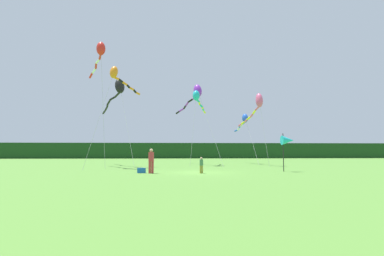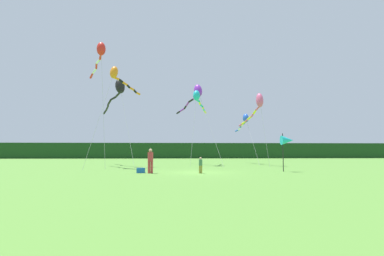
{
  "view_description": "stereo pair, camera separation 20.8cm",
  "coord_description": "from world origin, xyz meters",
  "px_view_note": "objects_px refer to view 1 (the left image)",
  "views": [
    {
      "loc": [
        -1.84,
        -21.29,
        1.46
      ],
      "look_at": [
        0.0,
        6.0,
        3.58
      ],
      "focal_mm": 28.43,
      "sensor_mm": 36.0,
      "label": 1
    },
    {
      "loc": [
        -1.63,
        -21.3,
        1.46
      ],
      "look_at": [
        0.0,
        6.0,
        3.58
      ],
      "focal_mm": 28.43,
      "sensor_mm": 36.0,
      "label": 2
    }
  ],
  "objects_px": {
    "kite_red": "(100,52)",
    "kite_rainbow": "(257,104)",
    "person_adult": "(151,160)",
    "kite_black": "(117,90)",
    "banner_flag_pole": "(288,141)",
    "person_child": "(201,164)",
    "kite_blue": "(244,120)",
    "cooler_box": "(142,170)",
    "kite_cyan": "(197,98)",
    "kite_purple": "(196,93)",
    "kite_orange": "(117,76)"
  },
  "relations": [
    {
      "from": "kite_red",
      "to": "kite_black",
      "type": "distance_m",
      "value": 4.1
    },
    {
      "from": "person_adult",
      "to": "kite_rainbow",
      "type": "height_order",
      "value": "kite_rainbow"
    },
    {
      "from": "banner_flag_pole",
      "to": "person_adult",
      "type": "bearing_deg",
      "value": -173.29
    },
    {
      "from": "kite_rainbow",
      "to": "kite_blue",
      "type": "relative_size",
      "value": 1.01
    },
    {
      "from": "kite_red",
      "to": "kite_cyan",
      "type": "xyz_separation_m",
      "value": [
        9.58,
        3.31,
        -3.7
      ]
    },
    {
      "from": "person_adult",
      "to": "kite_red",
      "type": "distance_m",
      "value": 14.04
    },
    {
      "from": "kite_purple",
      "to": "kite_orange",
      "type": "relative_size",
      "value": 1.06
    },
    {
      "from": "person_adult",
      "to": "kite_cyan",
      "type": "bearing_deg",
      "value": 70.45
    },
    {
      "from": "banner_flag_pole",
      "to": "kite_purple",
      "type": "bearing_deg",
      "value": 117.99
    },
    {
      "from": "kite_purple",
      "to": "kite_cyan",
      "type": "height_order",
      "value": "kite_purple"
    },
    {
      "from": "cooler_box",
      "to": "banner_flag_pole",
      "type": "relative_size",
      "value": 0.2
    },
    {
      "from": "kite_orange",
      "to": "kite_purple",
      "type": "bearing_deg",
      "value": 35.18
    },
    {
      "from": "person_adult",
      "to": "person_child",
      "type": "distance_m",
      "value": 3.39
    },
    {
      "from": "kite_cyan",
      "to": "kite_rainbow",
      "type": "distance_m",
      "value": 6.43
    },
    {
      "from": "banner_flag_pole",
      "to": "kite_orange",
      "type": "relative_size",
      "value": 0.3
    },
    {
      "from": "person_adult",
      "to": "kite_cyan",
      "type": "height_order",
      "value": "kite_cyan"
    },
    {
      "from": "kite_purple",
      "to": "kite_rainbow",
      "type": "height_order",
      "value": "kite_purple"
    },
    {
      "from": "kite_red",
      "to": "kite_black",
      "type": "relative_size",
      "value": 1.14
    },
    {
      "from": "cooler_box",
      "to": "kite_cyan",
      "type": "height_order",
      "value": "kite_cyan"
    },
    {
      "from": "banner_flag_pole",
      "to": "kite_blue",
      "type": "bearing_deg",
      "value": 88.69
    },
    {
      "from": "banner_flag_pole",
      "to": "kite_black",
      "type": "bearing_deg",
      "value": 146.84
    },
    {
      "from": "kite_black",
      "to": "banner_flag_pole",
      "type": "bearing_deg",
      "value": -33.16
    },
    {
      "from": "kite_orange",
      "to": "kite_blue",
      "type": "xyz_separation_m",
      "value": [
        13.83,
        8.93,
        -3.04
      ]
    },
    {
      "from": "kite_cyan",
      "to": "kite_black",
      "type": "height_order",
      "value": "kite_black"
    },
    {
      "from": "kite_purple",
      "to": "kite_rainbow",
      "type": "xyz_separation_m",
      "value": [
        6.48,
        -1.25,
        -1.32
      ]
    },
    {
      "from": "kite_red",
      "to": "kite_rainbow",
      "type": "xyz_separation_m",
      "value": [
        15.95,
        2.83,
        -4.41
      ]
    },
    {
      "from": "person_adult",
      "to": "kite_rainbow",
      "type": "relative_size",
      "value": 0.19
    },
    {
      "from": "person_adult",
      "to": "kite_purple",
      "type": "xyz_separation_m",
      "value": [
        3.97,
        12.26,
        6.9
      ]
    },
    {
      "from": "person_child",
      "to": "kite_blue",
      "type": "relative_size",
      "value": 0.13
    },
    {
      "from": "kite_rainbow",
      "to": "kite_blue",
      "type": "height_order",
      "value": "kite_rainbow"
    },
    {
      "from": "kite_red",
      "to": "kite_rainbow",
      "type": "relative_size",
      "value": 1.38
    },
    {
      "from": "person_child",
      "to": "kite_black",
      "type": "height_order",
      "value": "kite_black"
    },
    {
      "from": "cooler_box",
      "to": "kite_black",
      "type": "xyz_separation_m",
      "value": [
        -3.51,
        9.97,
        7.52
      ]
    },
    {
      "from": "kite_purple",
      "to": "kite_blue",
      "type": "height_order",
      "value": "kite_purple"
    },
    {
      "from": "banner_flag_pole",
      "to": "person_child",
      "type": "bearing_deg",
      "value": -168.42
    },
    {
      "from": "person_adult",
      "to": "cooler_box",
      "type": "xyz_separation_m",
      "value": [
        -0.67,
        0.37,
        -0.75
      ]
    },
    {
      "from": "cooler_box",
      "to": "kite_cyan",
      "type": "relative_size",
      "value": 0.07
    },
    {
      "from": "kite_rainbow",
      "to": "kite_blue",
      "type": "distance_m",
      "value": 4.97
    },
    {
      "from": "kite_purple",
      "to": "kite_cyan",
      "type": "distance_m",
      "value": 0.99
    },
    {
      "from": "kite_red",
      "to": "kite_black",
      "type": "height_order",
      "value": "kite_red"
    },
    {
      "from": "banner_flag_pole",
      "to": "kite_rainbow",
      "type": "bearing_deg",
      "value": 86.62
    },
    {
      "from": "banner_flag_pole",
      "to": "kite_red",
      "type": "xyz_separation_m",
      "value": [
        -15.37,
        7.02,
        8.65
      ]
    },
    {
      "from": "kite_black",
      "to": "kite_orange",
      "type": "bearing_deg",
      "value": -80.82
    },
    {
      "from": "person_adult",
      "to": "kite_rainbow",
      "type": "bearing_deg",
      "value": 46.49
    },
    {
      "from": "kite_orange",
      "to": "kite_rainbow",
      "type": "xyz_separation_m",
      "value": [
        14.08,
        4.11,
        -1.84
      ]
    },
    {
      "from": "kite_rainbow",
      "to": "cooler_box",
      "type": "bearing_deg",
      "value": -136.26
    },
    {
      "from": "person_adult",
      "to": "kite_rainbow",
      "type": "distance_m",
      "value": 16.18
    },
    {
      "from": "cooler_box",
      "to": "kite_orange",
      "type": "bearing_deg",
      "value": 114.31
    },
    {
      "from": "person_adult",
      "to": "cooler_box",
      "type": "relative_size",
      "value": 2.96
    },
    {
      "from": "person_child",
      "to": "cooler_box",
      "type": "xyz_separation_m",
      "value": [
        -4.04,
        0.54,
        -0.43
      ]
    }
  ]
}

